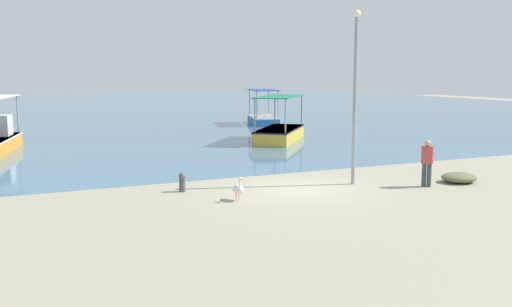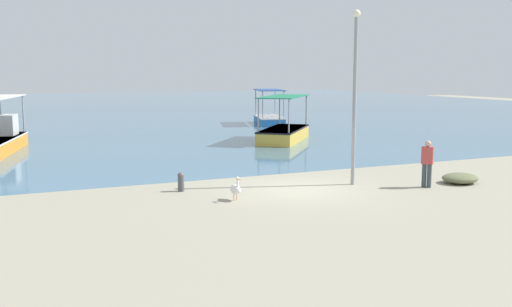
% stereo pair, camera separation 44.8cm
% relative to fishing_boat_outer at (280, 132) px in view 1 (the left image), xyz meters
% --- Properties ---
extents(ground, '(120.00, 120.00, 0.00)m').
position_rel_fishing_boat_outer_xyz_m(ground, '(-5.59, -12.76, -0.55)').
color(ground, gray).
extents(harbor_water, '(110.00, 90.00, 0.00)m').
position_rel_fishing_boat_outer_xyz_m(harbor_water, '(-5.59, 35.24, -0.55)').
color(harbor_water, '#46708C').
rests_on(harbor_water, ground).
extents(fishing_boat_outer, '(5.10, 5.66, 2.66)m').
position_rel_fishing_boat_outer_xyz_m(fishing_boat_outer, '(0.00, 0.00, 0.00)').
color(fishing_boat_outer, gold).
rests_on(fishing_boat_outer, harbor_water).
extents(fishing_boat_near_right, '(3.10, 5.03, 2.68)m').
position_rel_fishing_boat_outer_xyz_m(fishing_boat_near_right, '(3.68, 10.18, -0.04)').
color(fishing_boat_near_right, '#286BB4').
rests_on(fishing_boat_near_right, harbor_water).
extents(pelican, '(0.31, 0.80, 0.80)m').
position_rel_fishing_boat_outer_xyz_m(pelican, '(-8.27, -13.45, -0.17)').
color(pelican, '#E0997A').
rests_on(pelican, ground).
extents(lamp_post, '(0.28, 0.28, 6.28)m').
position_rel_fishing_boat_outer_xyz_m(lamp_post, '(-3.37, -12.72, 2.95)').
color(lamp_post, gray).
rests_on(lamp_post, ground).
extents(mooring_bollard, '(0.23, 0.23, 0.67)m').
position_rel_fishing_boat_outer_xyz_m(mooring_bollard, '(-9.51, -11.41, -0.19)').
color(mooring_bollard, '#47474C').
rests_on(mooring_bollard, ground).
extents(fisherman_standing, '(0.42, 0.45, 1.69)m').
position_rel_fishing_boat_outer_xyz_m(fisherman_standing, '(-1.23, -14.21, 0.36)').
color(fisherman_standing, '#354247').
rests_on(fisherman_standing, ground).
extents(net_pile, '(1.39, 1.18, 0.38)m').
position_rel_fishing_boat_outer_xyz_m(net_pile, '(0.42, -14.11, -0.36)').
color(net_pile, '#656B48').
rests_on(net_pile, ground).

